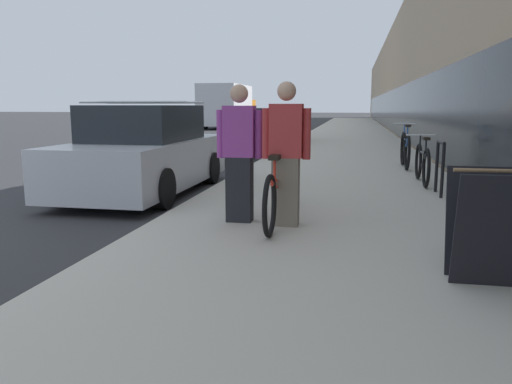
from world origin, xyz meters
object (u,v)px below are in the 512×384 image
object	(u,v)px
cruiser_bike_nearest	(422,163)
cruiser_bike_middle	(405,149)
tandem_bicycle	(281,190)
vintage_roadster_curbside	(232,144)
moving_truck	(228,107)
person_rider	(286,154)
person_bystander	(239,154)
bike_rack_hoop	(440,162)
parked_sedan_curbside	(145,154)
parked_sedan_far	(268,127)
sandwich_board_sign	(488,226)

from	to	relation	value
cruiser_bike_nearest	cruiser_bike_middle	world-z (taller)	cruiser_bike_middle
tandem_bicycle	vintage_roadster_curbside	xyz separation A→B (m)	(-2.60, 8.03, -0.06)
cruiser_bike_middle	moving_truck	xyz separation A→B (m)	(-9.53, 21.37, 0.92)
cruiser_bike_nearest	tandem_bicycle	bearing A→B (deg)	-121.73
person_rider	person_bystander	world-z (taller)	person_rider
tandem_bicycle	person_bystander	distance (m)	0.69
person_rider	moving_truck	xyz separation A→B (m)	(-7.63, 27.36, 0.51)
bike_rack_hoop	vintage_roadster_curbside	distance (m)	7.58
parked_sedan_curbside	parked_sedan_far	size ratio (longest dim) A/B	1.00
parked_sedan_curbside	cruiser_bike_middle	bearing A→B (deg)	38.59
person_bystander	parked_sedan_far	bearing A→B (deg)	98.31
parked_sedan_curbside	moving_truck	size ratio (longest dim) A/B	0.56
sandwich_board_sign	moving_truck	size ratio (longest dim) A/B	0.12
person_bystander	vintage_roadster_curbside	size ratio (longest dim) A/B	0.38
person_rider	parked_sedan_far	bearing A→B (deg)	100.50
tandem_bicycle	vintage_roadster_curbside	size ratio (longest dim) A/B	0.58
sandwich_board_sign	person_bystander	bearing A→B (deg)	144.83
cruiser_bike_middle	vintage_roadster_curbside	size ratio (longest dim) A/B	0.41
tandem_bicycle	moving_truck	xyz separation A→B (m)	(-7.54, 27.05, 0.97)
sandwich_board_sign	moving_truck	distance (m)	30.44
tandem_bicycle	moving_truck	distance (m)	28.10
person_bystander	sandwich_board_sign	xyz separation A→B (m)	(2.37, -1.67, -0.36)
tandem_bicycle	parked_sedan_far	bearing A→B (deg)	100.35
tandem_bicycle	person_bystander	size ratio (longest dim) A/B	1.50
parked_sedan_curbside	moving_truck	xyz separation A→B (m)	(-4.92, 25.05, 0.76)
cruiser_bike_nearest	moving_truck	size ratio (longest dim) A/B	0.24
bike_rack_hoop	parked_sedan_curbside	distance (m)	4.79
tandem_bicycle	vintage_roadster_curbside	world-z (taller)	tandem_bicycle
person_bystander	cruiser_bike_nearest	size ratio (longest dim) A/B	0.93
cruiser_bike_middle	moving_truck	world-z (taller)	moving_truck
person_bystander	cruiser_bike_middle	world-z (taller)	person_bystander
person_rider	person_bystander	size ratio (longest dim) A/B	1.01
bike_rack_hoop	parked_sedan_far	xyz separation A→B (m)	(-4.68, 11.61, 0.02)
moving_truck	person_rider	bearing A→B (deg)	-74.41
person_rider	parked_sedan_curbside	size ratio (longest dim) A/B	0.39
parked_sedan_curbside	sandwich_board_sign	bearing A→B (deg)	-40.66
person_rider	parked_sedan_curbside	bearing A→B (deg)	139.65
person_bystander	bike_rack_hoop	xyz separation A→B (m)	(2.64, 2.35, -0.30)
cruiser_bike_nearest	moving_truck	distance (m)	25.61
bike_rack_hoop	cruiser_bike_middle	distance (m)	3.55
person_bystander	parked_sedan_curbside	bearing A→B (deg)	134.19
person_rider	sandwich_board_sign	distance (m)	2.42
person_bystander	cruiser_bike_nearest	xyz separation A→B (m)	(2.53, 3.54, -0.45)
tandem_bicycle	cruiser_bike_middle	xyz separation A→B (m)	(1.98, 5.68, 0.05)
tandem_bicycle	vintage_roadster_curbside	bearing A→B (deg)	107.97
parked_sedan_far	bike_rack_hoop	bearing A→B (deg)	-68.06
cruiser_bike_middle	parked_sedan_far	distance (m)	9.24
cruiser_bike_nearest	parked_sedan_curbside	bearing A→B (deg)	-164.22
tandem_bicycle	parked_sedan_far	distance (m)	13.98
cruiser_bike_nearest	parked_sedan_far	xyz separation A→B (m)	(-4.57, 10.42, 0.17)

